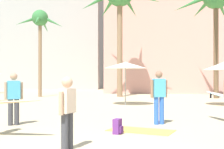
{
  "coord_description": "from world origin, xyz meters",
  "views": [
    {
      "loc": [
        1.64,
        -5.62,
        1.62
      ],
      "look_at": [
        0.83,
        4.89,
        1.67
      ],
      "focal_mm": 49.21,
      "sensor_mm": 36.0,
      "label": 1
    }
  ],
  "objects": [
    {
      "name": "hotel_pink",
      "position": [
        9.05,
        27.74,
        9.27
      ],
      "size": [
        20.75,
        10.25,
        18.54
      ],
      "primitive_type": "cube",
      "color": "#DB9989",
      "rests_on": "ground"
    },
    {
      "name": "cafe_umbrella_1",
      "position": [
        1.07,
        11.51,
        2.23
      ],
      "size": [
        2.42,
        2.42,
        2.41
      ],
      "color": "gray",
      "rests_on": "ground"
    },
    {
      "name": "backpack",
      "position": [
        1.14,
        2.96,
        0.2
      ],
      "size": [
        0.31,
        0.34,
        0.42
      ],
      "rotation": [
        0.0,
        0.0,
        5.98
      ],
      "color": "#692F7F",
      "rests_on": "ground"
    },
    {
      "name": "hotel_tower_gray",
      "position": [
        -12.8,
        37.16,
        11.39
      ],
      "size": [
        19.77,
        11.7,
        22.79
      ],
      "primitive_type": "cube",
      "color": "#A8A8A3",
      "rests_on": "ground"
    },
    {
      "name": "beach_towel",
      "position": [
        1.79,
        3.5,
        0.01
      ],
      "size": [
        2.11,
        1.58,
        0.01
      ],
      "primitive_type": "cube",
      "rotation": [
        0.0,
        0.0,
        -0.37
      ],
      "color": "#F4CC4C",
      "rests_on": "ground"
    },
    {
      "name": "palm_tree_left",
      "position": [
        7.53,
        17.3,
        7.07
      ],
      "size": [
        6.45,
        6.33,
        8.52
      ],
      "color": "brown",
      "rests_on": "ground"
    },
    {
      "name": "person_far_left",
      "position": [
        2.42,
        4.75,
        0.99
      ],
      "size": [
        0.6,
        0.34,
        1.79
      ],
      "rotation": [
        0.0,
        0.0,
        1.92
      ],
      "color": "blue",
      "rests_on": "ground"
    },
    {
      "name": "person_near_right",
      "position": [
        -2.37,
        4.21,
        0.95
      ],
      "size": [
        0.57,
        0.39,
        1.73
      ],
      "rotation": [
        0.0,
        0.0,
        2.1
      ],
      "color": "#3D3D42",
      "rests_on": "ground"
    },
    {
      "name": "palm_tree_center",
      "position": [
        -5.85,
        17.93,
        5.65
      ],
      "size": [
        3.96,
        3.81,
        6.83
      ],
      "color": "#896B4C",
      "rests_on": "ground"
    },
    {
      "name": "person_mid_left",
      "position": [
        0.15,
        0.98,
        0.88
      ],
      "size": [
        0.34,
        0.6,
        1.6
      ],
      "rotation": [
        0.0,
        0.0,
        5.96
      ],
      "color": "#3D3D42",
      "rests_on": "ground"
    }
  ]
}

